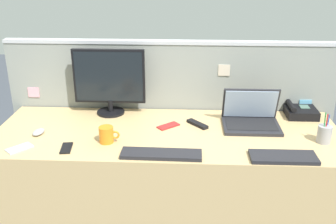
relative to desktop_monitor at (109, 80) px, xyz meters
name	(u,v)px	position (x,y,z in m)	size (l,w,h in m)	color
desk	(168,183)	(0.42, -0.31, -0.62)	(2.23, 0.80, 0.75)	tan
cubicle_divider	(171,122)	(0.42, 0.13, -0.37)	(2.37, 0.07, 1.25)	gray
desktop_monitor	(109,80)	(0.00, 0.00, 0.00)	(0.50, 0.19, 0.46)	black
laptop	(251,117)	(0.97, -0.17, -0.19)	(0.37, 0.28, 0.24)	#232328
desk_phone	(300,112)	(1.34, 0.00, -0.21)	(0.21, 0.20, 0.09)	black
keyboard_main	(161,154)	(0.40, -0.63, -0.24)	(0.46, 0.12, 0.02)	#232328
keyboard_spare	(283,157)	(1.09, -0.63, -0.24)	(0.37, 0.15, 0.02)	#232328
computer_mouse_right_hand	(39,132)	(-0.39, -0.38, -0.23)	(0.06, 0.10, 0.03)	#9EA0A8
pen_cup	(324,134)	(1.37, -0.41, -0.19)	(0.08, 0.08, 0.19)	#99999E
cell_phone_black_slab	(66,148)	(-0.16, -0.57, -0.24)	(0.06, 0.14, 0.01)	black
cell_phone_silver_slab	(19,148)	(-0.43, -0.59, -0.24)	(0.08, 0.15, 0.01)	#B7BAC1
cell_phone_red_case	(168,126)	(0.42, -0.22, -0.24)	(0.07, 0.15, 0.01)	#B22323
tv_remote	(197,124)	(0.62, -0.19, -0.24)	(0.04, 0.17, 0.02)	black
coffee_mug	(107,135)	(0.06, -0.47, -0.20)	(0.13, 0.09, 0.10)	orange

